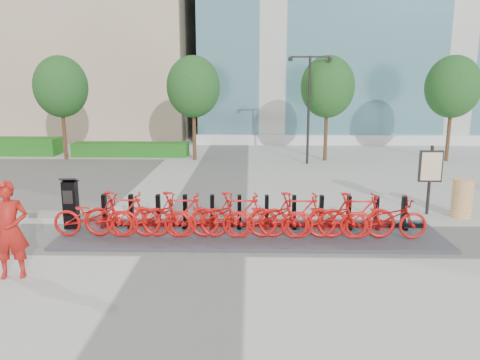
{
  "coord_description": "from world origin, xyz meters",
  "views": [
    {
      "loc": [
        1.28,
        -11.08,
        3.87
      ],
      "look_at": [
        1.0,
        1.5,
        1.2
      ],
      "focal_mm": 35.0,
      "sensor_mm": 36.0,
      "label": 1
    }
  ],
  "objects_px": {
    "worker_red": "(10,230)",
    "construction_barrel": "(462,198)",
    "bike_0": "(93,216)",
    "map_sign": "(431,169)",
    "kiosk": "(71,204)"
  },
  "relations": [
    {
      "from": "worker_red",
      "to": "construction_barrel",
      "type": "xyz_separation_m",
      "value": [
        10.86,
        4.47,
        -0.43
      ]
    },
    {
      "from": "worker_red",
      "to": "construction_barrel",
      "type": "bearing_deg",
      "value": 10.31
    },
    {
      "from": "kiosk",
      "to": "worker_red",
      "type": "distance_m",
      "value": 2.98
    },
    {
      "from": "worker_red",
      "to": "construction_barrel",
      "type": "height_order",
      "value": "worker_red"
    },
    {
      "from": "worker_red",
      "to": "map_sign",
      "type": "bearing_deg",
      "value": 13.42
    },
    {
      "from": "kiosk",
      "to": "worker_red",
      "type": "relative_size",
      "value": 0.69
    },
    {
      "from": "map_sign",
      "to": "bike_0",
      "type": "bearing_deg",
      "value": -163.66
    },
    {
      "from": "worker_red",
      "to": "kiosk",
      "type": "bearing_deg",
      "value": 76.63
    },
    {
      "from": "bike_0",
      "to": "map_sign",
      "type": "relative_size",
      "value": 0.96
    },
    {
      "from": "bike_0",
      "to": "construction_barrel",
      "type": "distance_m",
      "value": 10.22
    },
    {
      "from": "bike_0",
      "to": "construction_barrel",
      "type": "relative_size",
      "value": 1.78
    },
    {
      "from": "worker_red",
      "to": "map_sign",
      "type": "height_order",
      "value": "map_sign"
    },
    {
      "from": "construction_barrel",
      "to": "map_sign",
      "type": "relative_size",
      "value": 0.54
    },
    {
      "from": "worker_red",
      "to": "map_sign",
      "type": "relative_size",
      "value": 0.96
    },
    {
      "from": "kiosk",
      "to": "map_sign",
      "type": "relative_size",
      "value": 0.67
    }
  ]
}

